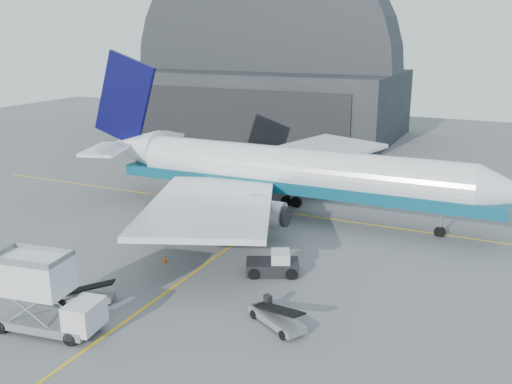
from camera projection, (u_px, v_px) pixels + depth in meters
The scene contains 9 objects.
ground at pixel (181, 282), 44.93m from camera, with size 200.00×200.00×0.00m, color #565659.
taxi_lines at pixel (250, 232), 55.97m from camera, with size 80.00×42.12×0.02m.
hangar at pixel (265, 83), 107.92m from camera, with size 50.00×28.30×28.00m.
airliner at pixel (281, 171), 60.35m from camera, with size 48.76×47.28×17.11m.
catering_truck at pixel (43, 295), 37.01m from camera, with size 7.60×3.68×5.01m.
pushback_tug at pixel (274, 265), 46.30m from camera, with size 4.83×3.89×1.96m.
belt_loader_a at pixel (85, 295), 41.48m from camera, with size 4.40×2.91×1.67m.
belt_loader_b at pixel (277, 317), 38.15m from camera, with size 4.76×3.73×1.88m.
traffic_cone at pixel (165, 259), 48.72m from camera, with size 0.40×0.40×0.58m.
Camera 1 is at (22.85, -34.92, 19.03)m, focal length 40.00 mm.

